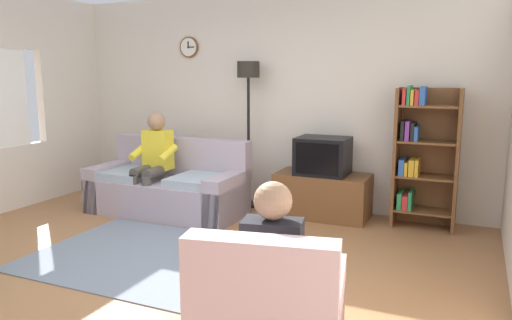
{
  "coord_description": "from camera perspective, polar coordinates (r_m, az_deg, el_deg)",
  "views": [
    {
      "loc": [
        2.45,
        -3.36,
        1.72
      ],
      "look_at": [
        0.44,
        1.19,
        0.84
      ],
      "focal_mm": 34.84,
      "sensor_mm": 36.0,
      "label": 1
    }
  ],
  "objects": [
    {
      "name": "armchair_near_bookshelf",
      "position": [
        3.05,
        1.86,
        -17.91
      ],
      "size": [
        0.95,
        1.02,
        0.9
      ],
      "color": "beige",
      "rests_on": "ground_plane"
    },
    {
      "name": "tv_stand",
      "position": [
        6.02,
        7.63,
        -4.03
      ],
      "size": [
        1.1,
        0.56,
        0.53
      ],
      "color": "brown",
      "rests_on": "ground_plane"
    },
    {
      "name": "floor_lamp",
      "position": [
        6.29,
        -0.88,
        7.62
      ],
      "size": [
        0.28,
        0.28,
        1.85
      ],
      "color": "black",
      "rests_on": "ground_plane"
    },
    {
      "name": "tv",
      "position": [
        5.89,
        7.68,
        0.47
      ],
      "size": [
        0.6,
        0.49,
        0.44
      ],
      "color": "black",
      "rests_on": "tv_stand"
    },
    {
      "name": "area_rug",
      "position": [
        4.86,
        -11.81,
        -10.79
      ],
      "size": [
        2.2,
        1.7,
        0.01
      ],
      "primitive_type": "cube",
      "color": "slate",
      "rests_on": "ground_plane"
    },
    {
      "name": "bookshelf",
      "position": [
        5.77,
        18.48,
        0.59
      ],
      "size": [
        0.68,
        0.36,
        1.57
      ],
      "color": "brown",
      "rests_on": "ground_plane"
    },
    {
      "name": "back_wall_assembly",
      "position": [
        6.51,
        1.69,
        6.83
      ],
      "size": [
        6.2,
        0.17,
        2.7
      ],
      "color": "silver",
      "rests_on": "ground_plane"
    },
    {
      "name": "person_on_couch",
      "position": [
        6.13,
        -11.74,
        0.28
      ],
      "size": [
        0.51,
        0.54,
        1.24
      ],
      "color": "yellow",
      "rests_on": "ground_plane"
    },
    {
      "name": "person_in_right_armchair",
      "position": [
        3.0,
        2.22,
        -11.8
      ],
      "size": [
        0.56,
        0.59,
        1.12
      ],
      "color": "black",
      "rests_on": "ground_plane"
    },
    {
      "name": "ground_plane",
      "position": [
        4.5,
        -11.62,
        -12.61
      ],
      "size": [
        12.0,
        12.0,
        0.0
      ],
      "primitive_type": "plane",
      "color": "#9E6B42"
    },
    {
      "name": "couch",
      "position": [
        6.22,
        -9.99,
        -3.14
      ],
      "size": [
        1.9,
        0.88,
        0.9
      ],
      "color": "#A899A8",
      "rests_on": "ground_plane"
    }
  ]
}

